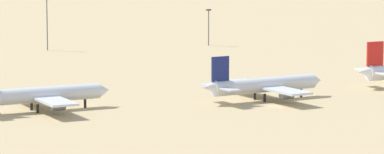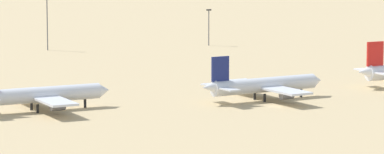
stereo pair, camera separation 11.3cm
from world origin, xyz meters
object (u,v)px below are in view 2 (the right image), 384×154
object	(u,v)px
parked_jet_red_1	(38,95)
light_pole_west	(47,21)
parked_jet_navy_2	(263,85)
light_pole_mid	(209,24)

from	to	relation	value
parked_jet_red_1	light_pole_west	distance (m)	126.79
parked_jet_red_1	parked_jet_navy_2	xyz separation A→B (m)	(52.36, -9.17, 0.00)
parked_jet_red_1	parked_jet_navy_2	world-z (taller)	parked_jet_navy_2
light_pole_mid	light_pole_west	bearing A→B (deg)	169.02
parked_jet_navy_2	light_pole_west	bearing A→B (deg)	90.15
parked_jet_red_1	light_pole_west	size ratio (longest dim) A/B	1.93
parked_jet_red_1	light_pole_west	world-z (taller)	light_pole_west
light_pole_west	light_pole_mid	world-z (taller)	light_pole_west
parked_jet_navy_2	parked_jet_red_1	bearing A→B (deg)	166.71
parked_jet_navy_2	light_pole_west	xyz separation A→B (m)	(-7.84, 127.72, 6.28)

